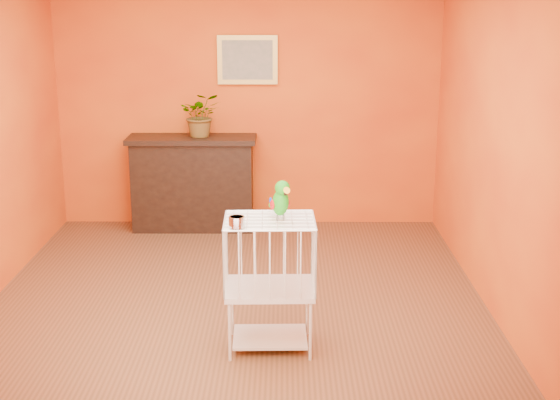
{
  "coord_description": "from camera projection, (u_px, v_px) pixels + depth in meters",
  "views": [
    {
      "loc": [
        0.38,
        -5.89,
        2.45
      ],
      "look_at": [
        0.35,
        -0.88,
        1.09
      ],
      "focal_mm": 50.0,
      "sensor_mm": 36.0,
      "label": 1
    }
  ],
  "objects": [
    {
      "name": "feed_cup",
      "position": [
        237.0,
        222.0,
        5.08
      ],
      "size": [
        0.1,
        0.1,
        0.07
      ],
      "primitive_type": "cylinder",
      "color": "silver",
      "rests_on": "birdcage"
    },
    {
      "name": "framed_picture",
      "position": [
        247.0,
        60.0,
        8.01
      ],
      "size": [
        0.62,
        0.04,
        0.5
      ],
      "color": "gold",
      "rests_on": "room_shell"
    },
    {
      "name": "potted_plant",
      "position": [
        201.0,
        120.0,
        7.99
      ],
      "size": [
        0.46,
        0.5,
        0.35
      ],
      "primitive_type": "imported",
      "rotation": [
        0.0,
        0.0,
        0.13
      ],
      "color": "#26722D",
      "rests_on": "console_cabinet"
    },
    {
      "name": "parrot",
      "position": [
        281.0,
        200.0,
        5.23
      ],
      "size": [
        0.17,
        0.25,
        0.29
      ],
      "rotation": [
        0.0,
        0.0,
        0.42
      ],
      "color": "#59544C",
      "rests_on": "birdcage"
    },
    {
      "name": "console_cabinet",
      "position": [
        193.0,
        183.0,
        8.15
      ],
      "size": [
        1.32,
        0.48,
        0.98
      ],
      "color": "black",
      "rests_on": "ground"
    },
    {
      "name": "ground",
      "position": [
        237.0,
        301.0,
        6.33
      ],
      "size": [
        4.5,
        4.5,
        0.0
      ],
      "primitive_type": "plane",
      "color": "brown",
      "rests_on": "ground"
    },
    {
      "name": "room_shell",
      "position": [
        234.0,
        107.0,
        5.91
      ],
      "size": [
        4.5,
        4.5,
        4.5
      ],
      "color": "orange",
      "rests_on": "ground"
    },
    {
      "name": "birdcage",
      "position": [
        270.0,
        282.0,
        5.4
      ],
      "size": [
        0.62,
        0.48,
        0.94
      ],
      "rotation": [
        0.0,
        0.0,
        0.02
      ],
      "color": "silver",
      "rests_on": "ground"
    }
  ]
}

